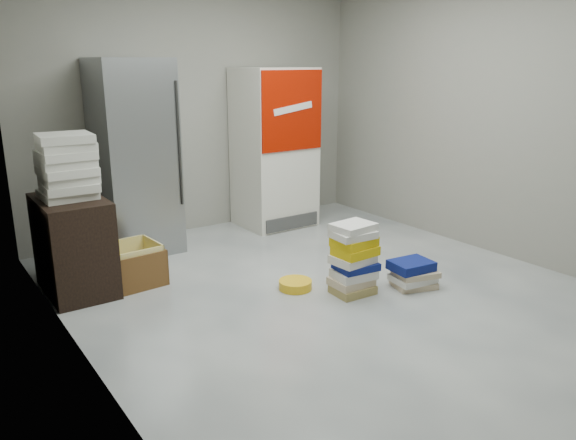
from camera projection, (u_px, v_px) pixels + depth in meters
The scene contains 10 objects.
ground at pixel (342, 298), 4.60m from camera, with size 5.00×5.00×0.00m, color silver.
room_shell at pixel (349, 71), 4.10m from camera, with size 4.04×5.04×2.82m.
steel_fridge at pixel (135, 158), 5.52m from camera, with size 0.70×0.72×1.90m.
coke_cooler at pixel (274, 148), 6.44m from camera, with size 0.80×0.73×1.80m.
wood_shelf at pixel (74, 245), 4.64m from camera, with size 0.50×0.80×0.80m, color black.
supply_box_stack at pixel (67, 166), 4.47m from camera, with size 0.44×0.44×0.52m.
phonebook_stack_main at pixel (354, 259), 4.62m from camera, with size 0.38×0.31×0.60m.
phonebook_stack_side at pixel (413, 274), 4.79m from camera, with size 0.42×0.37×0.23m.
cardboard_box at pixel (134, 267), 4.86m from camera, with size 0.47×0.47×0.36m.
bucket_lid at pixel (295, 285), 4.77m from camera, with size 0.28×0.28×0.08m, color yellow.
Camera 1 is at (-2.80, -3.23, 1.87)m, focal length 35.00 mm.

